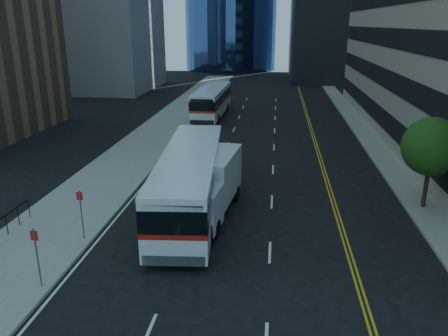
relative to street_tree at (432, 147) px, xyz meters
name	(u,v)px	position (x,y,z in m)	size (l,w,h in m)	color
ground	(257,275)	(-9.00, -8.00, -3.64)	(160.00, 160.00, 0.00)	black
sidewalk_west	(162,129)	(-19.50, 17.00, -3.57)	(5.00, 90.00, 0.15)	gray
sidewalk_east	(366,135)	(0.00, 17.00, -3.57)	(2.00, 90.00, 0.15)	gray
street_tree	(432,147)	(0.00, 0.00, 0.00)	(3.20, 3.20, 5.10)	#332114
bus_front	(190,179)	(-13.00, -1.77, -1.79)	(3.95, 13.36, 3.40)	white
bus_rear	(212,101)	(-15.60, 24.39, -1.93)	(2.94, 12.20, 3.13)	white
box_truck	(209,185)	(-11.89, -2.13, -1.94)	(3.03, 6.93, 3.21)	silver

